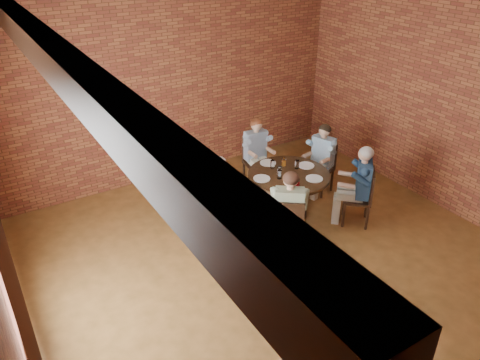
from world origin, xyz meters
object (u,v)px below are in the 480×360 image
diner_a (321,159)px  diner_e (359,186)px  diner_c (223,195)px  diner_d (289,213)px  chair_a (323,165)px  chair_b (255,159)px  smartphone (315,176)px  chair_c (218,204)px  chair_d (288,225)px  diner_b (257,153)px  chair_e (363,195)px  dining_table (288,186)px

diner_a → diner_e: diner_e is taller
diner_c → diner_d: (0.52, -0.95, 0.03)m
chair_a → chair_b: size_ratio=0.99×
chair_a → smartphone: 0.98m
diner_a → chair_c: size_ratio=1.40×
chair_d → diner_e: 1.42m
chair_a → chair_d: chair_d is taller
chair_d → chair_c: bearing=-25.4°
chair_b → diner_c: size_ratio=0.72×
chair_a → diner_b: diner_b is taller
chair_a → chair_c: size_ratio=1.00×
chair_d → diner_e: bearing=-139.1°
diner_b → diner_c: (-1.21, -0.91, -0.00)m
chair_e → diner_d: bearing=-47.0°
chair_a → diner_c: (-2.09, -0.16, 0.14)m
chair_e → smartphone: bearing=-88.8°
chair_b → diner_e: size_ratio=0.69×
dining_table → diner_e: size_ratio=0.98×
chair_e → diner_e: 0.17m
dining_table → chair_c: size_ratio=1.43×
chair_a → diner_d: bearing=-73.1°
diner_e → dining_table: bearing=-90.0°
chair_a → diner_c: bearing=-103.9°
diner_e → smartphone: bearing=-88.6°
diner_a → chair_c: bearing=-104.8°
dining_table → diner_c: size_ratio=1.02×
diner_a → chair_e: diner_a is taller
diner_c → chair_d: 1.12m
dining_table → chair_b: bearing=84.2°
chair_a → dining_table: bearing=-90.0°
chair_b → diner_b: diner_b is taller
chair_a → diner_b: (-0.88, 0.74, 0.14)m
diner_c → diner_e: diner_e is taller
diner_b → chair_e: 2.02m
dining_table → diner_c: (-1.10, 0.17, 0.10)m
chair_d → chair_e: 1.47m
smartphone → dining_table: bearing=120.6°
diner_b → chair_e: (0.73, -1.87, -0.13)m
dining_table → chair_d: (-0.63, -0.85, -0.03)m
diner_c → diner_a: bearing=-77.5°
diner_d → diner_c: bearing=-24.6°
diner_a → diner_d: 1.86m
diner_e → chair_a: bearing=-147.6°
diner_a → diner_c: (-2.02, -0.14, 0.00)m
dining_table → diner_b: diner_b is taller
diner_c → chair_b: bearing=-42.5°
dining_table → diner_a: (0.92, 0.31, 0.10)m
dining_table → chair_a: 1.05m
diner_b → smartphone: (0.18, -1.37, 0.12)m
diner_a → diner_e: 1.06m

